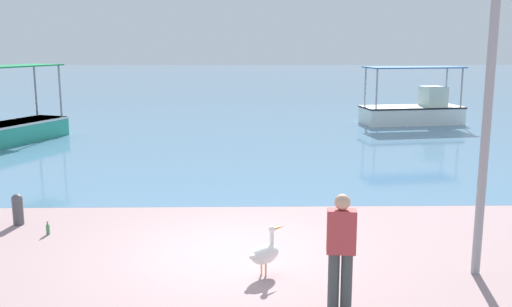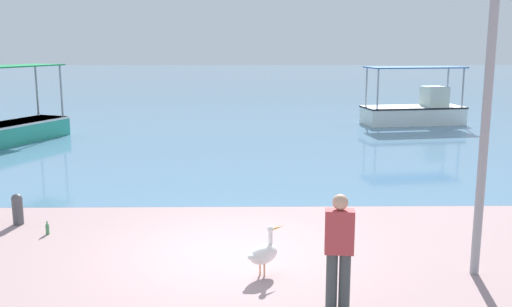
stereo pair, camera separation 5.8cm
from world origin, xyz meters
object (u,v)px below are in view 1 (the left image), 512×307
Objects in this scene: fishing_boat_near_right at (11,128)px; fishing_boat_near_left at (414,110)px; mooring_bollard at (18,208)px; lamp_post at (490,80)px; pelican at (265,253)px; glass_bottle at (48,229)px; fisherman_standing at (341,249)px.

fishing_boat_near_right is 1.03× the size of fishing_boat_near_left.
fishing_boat_near_left is 19.57m from mooring_bollard.
lamp_post is (12.68, -12.84, 2.58)m from fishing_boat_near_right.
pelican reaches higher than glass_bottle.
pelican is at bearing -113.22° from fishing_boat_near_left.
fishing_boat_near_right is at bearing 112.45° from mooring_bollard.
lamp_post is 3.31× the size of fisherman_standing.
fishing_boat_near_right is 7.60× the size of mooring_bollard.
glass_bottle is at bearing 147.44° from fisherman_standing.
fishing_boat_near_right is 0.89× the size of lamp_post.
pelican is 1.70m from fisherman_standing.
mooring_bollard is at bearing 151.61° from pelican.
fishing_boat_near_left is 6.06× the size of pelican.
glass_bottle is at bearing 164.88° from lamp_post.
fishing_boat_near_right reaches higher than mooring_bollard.
fishing_boat_near_left is at bearing 76.85° from lamp_post.
fishing_boat_near_right reaches higher than glass_bottle.
mooring_bollard is (-8.50, 2.73, -2.80)m from lamp_post.
mooring_bollard is at bearing -130.19° from fishing_boat_near_left.
fishing_boat_near_right is 6.25× the size of pelican.
fishing_boat_near_left reaches higher than fisherman_standing.
mooring_bollard is at bearing -67.55° from fishing_boat_near_right.
mooring_bollard is 2.43× the size of glass_bottle.
fishing_boat_near_left is 2.87× the size of fisherman_standing.
fishing_boat_near_right is 10.95m from mooring_bollard.
glass_bottle is (5.01, -10.77, -0.46)m from fishing_boat_near_right.
fishing_boat_near_left is at bearing 16.04° from fishing_boat_near_right.
lamp_post is (3.45, 0.00, 2.78)m from pelican.
mooring_bollard is at bearing 146.61° from fisherman_standing.
pelican is 5.74m from mooring_bollard.
mooring_bollard is at bearing 141.71° from glass_bottle.
fisherman_standing reaches higher than glass_bottle.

